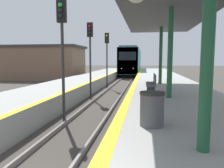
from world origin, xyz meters
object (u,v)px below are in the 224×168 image
(train, at_px, (131,61))
(bench, at_px, (152,83))
(signal_far, at_px, (107,50))
(signal_near, at_px, (62,38))
(trash_bin, at_px, (152,109))
(signal_mid, at_px, (90,46))

(train, bearing_deg, bench, -84.40)
(signal_far, xyz_separation_m, bench, (3.70, -8.61, -1.98))
(signal_far, relative_size, bench, 2.88)
(signal_near, height_order, bench, signal_near)
(trash_bin, height_order, bench, bench)
(train, relative_size, signal_near, 3.49)
(train, bearing_deg, trash_bin, -85.62)
(signal_mid, bearing_deg, trash_bin, -66.72)
(signal_near, relative_size, trash_bin, 5.88)
(signal_near, height_order, trash_bin, signal_near)
(train, xyz_separation_m, signal_near, (-0.96, -29.58, 1.10))
(train, distance_m, signal_far, 18.83)
(train, height_order, trash_bin, train)
(signal_far, distance_m, trash_bin, 14.56)
(train, height_order, signal_mid, signal_mid)
(signal_far, bearing_deg, trash_bin, -75.83)
(signal_far, distance_m, bench, 9.58)
(bench, bearing_deg, trash_bin, -91.86)
(train, distance_m, signal_near, 29.61)
(train, relative_size, trash_bin, 20.52)
(signal_mid, relative_size, trash_bin, 5.88)
(signal_near, bearing_deg, bench, 31.10)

